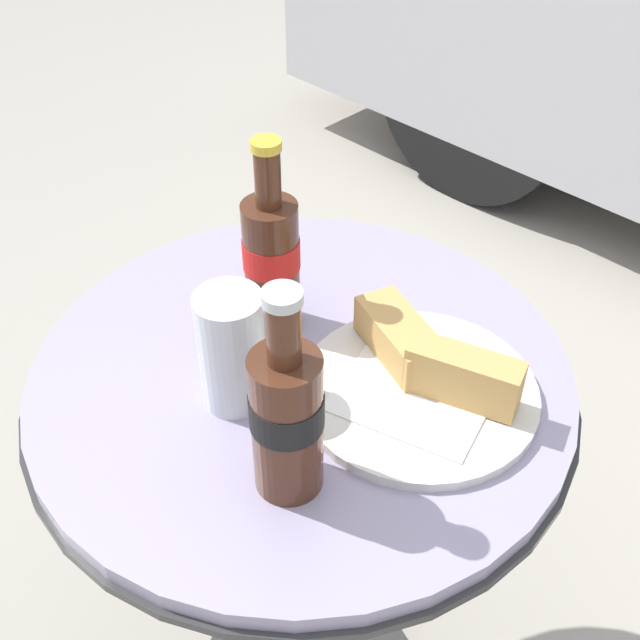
# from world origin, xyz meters

# --- Properties ---
(bistro_table) EXTENTS (0.60, 0.60, 0.71)m
(bistro_table) POSITION_xyz_m (0.00, 0.00, 0.53)
(bistro_table) COLOR #333333
(bistro_table) RESTS_ON ground_plane
(cola_bottle_left) EXTENTS (0.07, 0.07, 0.22)m
(cola_bottle_left) POSITION_xyz_m (0.10, -0.11, 0.79)
(cola_bottle_left) COLOR #4C2819
(cola_bottle_left) RESTS_ON bistro_table
(cola_bottle_right) EXTENTS (0.06, 0.06, 0.23)m
(cola_bottle_right) POSITION_xyz_m (-0.08, 0.03, 0.80)
(cola_bottle_right) COLOR #4C2819
(cola_bottle_right) RESTS_ON bistro_table
(drinking_glass) EXTENTS (0.07, 0.07, 0.13)m
(drinking_glass) POSITION_xyz_m (-0.02, -0.08, 0.77)
(drinking_glass) COLOR black
(drinking_glass) RESTS_ON bistro_table
(lunch_plate_near) EXTENTS (0.25, 0.25, 0.07)m
(lunch_plate_near) POSITION_xyz_m (0.11, 0.06, 0.72)
(lunch_plate_near) COLOR silver
(lunch_plate_near) RESTS_ON bistro_table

